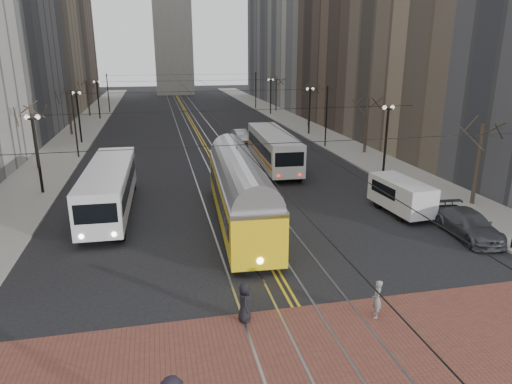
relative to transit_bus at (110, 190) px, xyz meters
name	(u,v)px	position (x,y,z in m)	size (l,w,h in m)	color
ground	(289,295)	(8.41, -12.81, -1.55)	(260.00, 260.00, 0.00)	black
sidewalk_left	(79,133)	(-6.59, 32.19, -1.47)	(5.00, 140.00, 0.15)	gray
sidewalk_right	(302,125)	(23.41, 32.19, -1.47)	(5.00, 140.00, 0.15)	gray
crosswalk_band	(321,352)	(8.41, -16.81, -1.54)	(25.00, 6.00, 0.01)	brown
streetcar_rails	(196,130)	(8.41, 32.19, -1.54)	(4.80, 130.00, 0.02)	gray
centre_lines	(196,130)	(8.41, 32.19, -1.54)	(0.42, 130.00, 0.01)	gold
building_right_mid	(376,0)	(33.91, 33.19, 15.45)	(16.00, 20.00, 34.00)	brown
building_right_far	(293,4)	(33.91, 73.19, 18.45)	(16.00, 20.00, 40.00)	slate
lamp_posts	(209,128)	(8.41, 15.94, 1.25)	(27.60, 57.20, 5.60)	black
street_trees	(203,119)	(8.41, 22.44, 1.25)	(31.68, 53.28, 5.60)	#382D23
trolley_wires	(203,111)	(8.41, 22.02, 2.23)	(25.96, 120.00, 6.60)	black
transit_bus	(110,190)	(0.00, 0.00, 0.00)	(2.58, 12.37, 3.09)	silver
streetcar	(240,197)	(7.91, -3.89, 0.14)	(2.66, 14.34, 3.38)	yellow
rear_bus	(273,150)	(13.41, 9.49, 0.06)	(2.67, 12.29, 3.21)	silver
cargo_van	(401,197)	(18.41, -4.24, -0.44)	(1.93, 5.01, 2.22)	silver
sedan_grey	(289,158)	(14.87, 9.41, -0.68)	(2.04, 5.06, 1.72)	#3C3E44
sedan_silver	(241,136)	(12.83, 22.52, -0.87)	(1.44, 4.12, 1.36)	#AFB2B7
sedan_parked	(469,224)	(20.21, -8.66, -0.81)	(2.05, 5.05, 1.47)	#404248
pedestrian_a	(245,302)	(6.15, -14.31, -0.73)	(0.78, 0.51, 1.60)	black
pedestrian_b	(377,299)	(11.29, -15.16, -0.75)	(0.57, 0.37, 1.57)	gray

